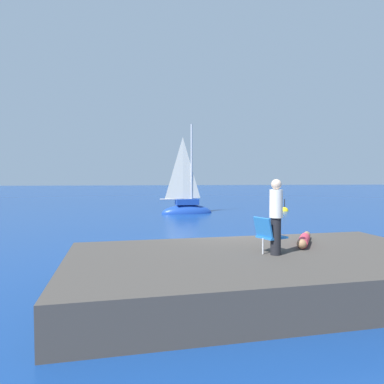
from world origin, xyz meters
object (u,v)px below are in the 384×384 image
Objects in this scene: person_sunbather at (304,240)px; beach_chair at (268,233)px; sailboat_near at (187,208)px; person_standing at (276,215)px; marker_buoy at (284,211)px.

person_sunbather is 1.52m from beach_chair.
sailboat_near is 14.73m from person_sunbather.
person_standing reaches higher than person_sunbather.
beach_chair is 17.60m from marker_buoy.
person_sunbather is at bearing -91.62° from sailboat_near.
person_standing is at bearing -95.98° from sailboat_near.
beach_chair is at bearing 76.14° from person_standing.
sailboat_near is 8.07× the size of beach_chair.
person_sunbather is 0.99× the size of person_standing.
person_sunbather is (1.48, -14.64, 0.56)m from sailboat_near.
marker_buoy is at bearing 42.35° from beach_chair.
marker_buoy is at bearing 15.47° from person_standing.
sailboat_near reaches higher than person_standing.
sailboat_near is at bearing 65.84° from beach_chair.
person_standing is (-1.09, -1.00, 0.75)m from person_sunbather.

